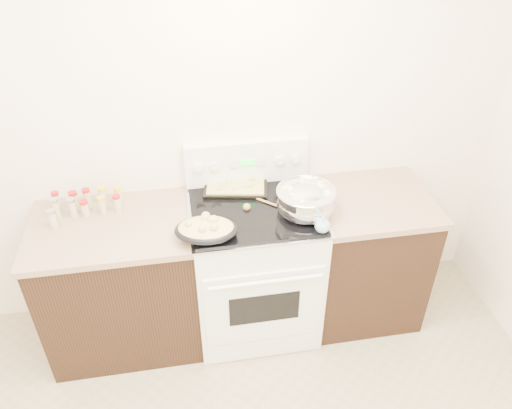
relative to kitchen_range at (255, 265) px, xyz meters
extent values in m
cube|color=white|center=(-0.35, 0.35, 0.86)|extent=(4.00, 0.05, 2.70)
cube|color=black|center=(-0.83, 0.01, -0.05)|extent=(0.90, 0.64, 0.88)
cube|color=brown|center=(-0.83, 0.01, 0.41)|extent=(0.93, 0.67, 0.04)
cube|color=black|center=(0.73, 0.01, -0.05)|extent=(0.70, 0.64, 0.88)
cube|color=brown|center=(0.73, 0.01, 0.41)|extent=(0.73, 0.67, 0.04)
cube|color=white|center=(0.00, 0.00, -0.03)|extent=(0.76, 0.66, 0.92)
cube|color=white|center=(0.00, -0.34, -0.04)|extent=(0.70, 0.01, 0.55)
cube|color=black|center=(0.00, -0.35, -0.04)|extent=(0.42, 0.01, 0.22)
cylinder|color=white|center=(0.00, -0.38, 0.21)|extent=(0.65, 0.02, 0.02)
cube|color=white|center=(0.00, -0.34, -0.41)|extent=(0.70, 0.01, 0.14)
cube|color=silver|center=(0.00, 0.00, 0.44)|extent=(0.78, 0.68, 0.01)
cube|color=black|center=(0.00, 0.00, 0.45)|extent=(0.74, 0.64, 0.01)
cube|color=white|center=(0.00, 0.29, 0.59)|extent=(0.76, 0.07, 0.28)
cylinder|color=white|center=(-0.30, 0.24, 0.61)|extent=(0.06, 0.02, 0.06)
cylinder|color=white|center=(-0.20, 0.24, 0.61)|extent=(0.06, 0.02, 0.06)
cylinder|color=white|center=(0.20, 0.24, 0.61)|extent=(0.06, 0.02, 0.06)
cylinder|color=white|center=(0.30, 0.24, 0.61)|extent=(0.06, 0.02, 0.06)
cube|color=#19E533|center=(0.00, 0.25, 0.61)|extent=(0.09, 0.00, 0.04)
cube|color=silver|center=(-0.08, 0.25, 0.61)|extent=(0.05, 0.00, 0.05)
cube|color=silver|center=(0.08, 0.25, 0.61)|extent=(0.05, 0.00, 0.05)
ellipsoid|color=silver|center=(0.28, -0.10, 0.52)|extent=(0.34, 0.34, 0.20)
cylinder|color=silver|center=(0.28, -0.10, 0.46)|extent=(0.18, 0.18, 0.01)
torus|color=silver|center=(0.28, -0.10, 0.60)|extent=(0.34, 0.34, 0.02)
cylinder|color=silver|center=(0.28, -0.10, 0.54)|extent=(0.32, 0.32, 0.11)
cylinder|color=brown|center=(0.28, -0.10, 0.59)|extent=(0.30, 0.30, 0.00)
cube|color=#FCE8BA|center=(0.36, -0.06, 0.59)|extent=(0.03, 0.03, 0.02)
cube|color=#FCE8BA|center=(0.39, -0.15, 0.59)|extent=(0.03, 0.03, 0.02)
cube|color=#FCE8BA|center=(0.32, -0.06, 0.59)|extent=(0.03, 0.03, 0.02)
cube|color=#FCE8BA|center=(0.18, -0.04, 0.59)|extent=(0.03, 0.03, 0.02)
cube|color=#FCE8BA|center=(0.38, -0.07, 0.59)|extent=(0.03, 0.03, 0.03)
cube|color=#FCE8BA|center=(0.23, -0.20, 0.59)|extent=(0.03, 0.03, 0.02)
cube|color=#FCE8BA|center=(0.38, -0.07, 0.59)|extent=(0.03, 0.03, 0.02)
cube|color=#FCE8BA|center=(0.38, -0.02, 0.59)|extent=(0.03, 0.03, 0.02)
cube|color=#FCE8BA|center=(0.24, -0.05, 0.59)|extent=(0.03, 0.03, 0.02)
cube|color=#FCE8BA|center=(0.20, -0.12, 0.59)|extent=(0.04, 0.04, 0.03)
cube|color=#FCE8BA|center=(0.39, -0.13, 0.59)|extent=(0.04, 0.04, 0.03)
cube|color=#FCE8BA|center=(0.37, -0.06, 0.59)|extent=(0.04, 0.04, 0.02)
cube|color=#FCE8BA|center=(0.16, -0.06, 0.59)|extent=(0.03, 0.03, 0.02)
cube|color=#FCE8BA|center=(0.20, -0.07, 0.59)|extent=(0.04, 0.04, 0.03)
cube|color=#FCE8BA|center=(0.28, 0.01, 0.59)|extent=(0.03, 0.03, 0.02)
cube|color=#FCE8BA|center=(0.19, -0.05, 0.59)|extent=(0.03, 0.03, 0.02)
ellipsoid|color=black|center=(-0.30, -0.22, 0.49)|extent=(0.38, 0.29, 0.08)
ellipsoid|color=#CEBF6E|center=(-0.30, -0.22, 0.51)|extent=(0.34, 0.26, 0.06)
sphere|color=#CEBF6E|center=(-0.27, -0.19, 0.54)|extent=(0.05, 0.05, 0.05)
sphere|color=#CEBF6E|center=(-0.26, -0.26, 0.54)|extent=(0.05, 0.05, 0.05)
sphere|color=#CEBF6E|center=(-0.39, -0.21, 0.54)|extent=(0.04, 0.04, 0.04)
sphere|color=#CEBF6E|center=(-0.25, -0.19, 0.54)|extent=(0.05, 0.05, 0.05)
sphere|color=#CEBF6E|center=(-0.32, -0.27, 0.54)|extent=(0.04, 0.04, 0.04)
sphere|color=#CEBF6E|center=(-0.30, -0.17, 0.54)|extent=(0.04, 0.04, 0.04)
sphere|color=#CEBF6E|center=(-0.30, -0.16, 0.54)|extent=(0.05, 0.05, 0.05)
sphere|color=#CEBF6E|center=(-0.26, -0.27, 0.54)|extent=(0.05, 0.05, 0.05)
cube|color=black|center=(-0.08, 0.22, 0.46)|extent=(0.43, 0.33, 0.02)
cube|color=#CEBF6E|center=(-0.08, 0.22, 0.48)|extent=(0.38, 0.29, 0.02)
sphere|color=#CEBF6E|center=(-0.12, 0.24, 0.49)|extent=(0.04, 0.04, 0.04)
sphere|color=#CEBF6E|center=(-0.09, 0.16, 0.49)|extent=(0.03, 0.03, 0.03)
sphere|color=#CEBF6E|center=(0.02, 0.19, 0.49)|extent=(0.04, 0.04, 0.04)
sphere|color=#CEBF6E|center=(-0.12, 0.31, 0.49)|extent=(0.03, 0.03, 0.03)
sphere|color=#CEBF6E|center=(0.00, 0.18, 0.49)|extent=(0.04, 0.04, 0.04)
sphere|color=#CEBF6E|center=(-0.18, 0.18, 0.49)|extent=(0.03, 0.03, 0.03)
sphere|color=#CEBF6E|center=(-0.17, 0.20, 0.49)|extent=(0.03, 0.03, 0.03)
sphere|color=#CEBF6E|center=(0.03, 0.25, 0.49)|extent=(0.04, 0.04, 0.04)
sphere|color=#CEBF6E|center=(-0.03, 0.18, 0.49)|extent=(0.03, 0.03, 0.03)
sphere|color=#CEBF6E|center=(-0.12, 0.25, 0.49)|extent=(0.04, 0.04, 0.04)
cylinder|color=#AF8250|center=(0.03, 0.07, 0.46)|extent=(0.20, 0.19, 0.01)
sphere|color=#AF8250|center=(-0.05, -0.01, 0.47)|extent=(0.04, 0.04, 0.04)
sphere|color=#8BBBD0|center=(0.33, -0.28, 0.49)|extent=(0.08, 0.08, 0.08)
cylinder|color=#8BBBD0|center=(0.37, -0.18, 0.51)|extent=(0.11, 0.26, 0.07)
cylinder|color=#BFB28C|center=(-1.13, 0.20, 0.48)|extent=(0.04, 0.04, 0.11)
cylinder|color=#B21414|center=(-1.13, 0.20, 0.55)|extent=(0.04, 0.04, 0.02)
cylinder|color=#BFB28C|center=(-1.04, 0.20, 0.48)|extent=(0.05, 0.05, 0.10)
cylinder|color=#B21414|center=(-1.04, 0.20, 0.54)|extent=(0.05, 0.05, 0.02)
cylinder|color=#BFB28C|center=(-0.96, 0.20, 0.48)|extent=(0.04, 0.04, 0.11)
cylinder|color=#B21414|center=(-0.96, 0.20, 0.55)|extent=(0.04, 0.04, 0.02)
cylinder|color=#BFB28C|center=(-0.87, 0.21, 0.48)|extent=(0.05, 0.05, 0.10)
cylinder|color=gold|center=(-0.87, 0.21, 0.54)|extent=(0.05, 0.05, 0.02)
cylinder|color=#BFB28C|center=(-0.78, 0.20, 0.48)|extent=(0.04, 0.04, 0.10)
cylinder|color=gold|center=(-0.78, 0.20, 0.54)|extent=(0.05, 0.05, 0.02)
cylinder|color=#BFB28C|center=(-1.13, 0.12, 0.48)|extent=(0.04, 0.04, 0.11)
cylinder|color=#B2B2B7|center=(-1.13, 0.12, 0.55)|extent=(0.04, 0.04, 0.02)
cylinder|color=#BFB28C|center=(-1.04, 0.12, 0.48)|extent=(0.04, 0.04, 0.10)
cylinder|color=#B2B2B7|center=(-1.04, 0.12, 0.54)|extent=(0.05, 0.05, 0.02)
cylinder|color=#BFB28C|center=(-0.97, 0.11, 0.47)|extent=(0.04, 0.04, 0.09)
cylinder|color=#B21414|center=(-0.97, 0.11, 0.52)|extent=(0.05, 0.05, 0.02)
cylinder|color=#BFB28C|center=(-0.87, 0.11, 0.48)|extent=(0.04, 0.04, 0.10)
cylinder|color=gold|center=(-0.87, 0.11, 0.54)|extent=(0.04, 0.04, 0.02)
cylinder|color=#BFB28C|center=(-0.79, 0.12, 0.48)|extent=(0.04, 0.04, 0.10)
cylinder|color=#B21414|center=(-0.79, 0.12, 0.54)|extent=(0.04, 0.04, 0.02)
cylinder|color=#BFB28C|center=(-1.13, 0.03, 0.48)|extent=(0.04, 0.04, 0.10)
cylinder|color=#B2B2B7|center=(-1.13, 0.03, 0.54)|extent=(0.05, 0.05, 0.02)
camera|label=1|loc=(-0.39, -2.34, 2.15)|focal=35.00mm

